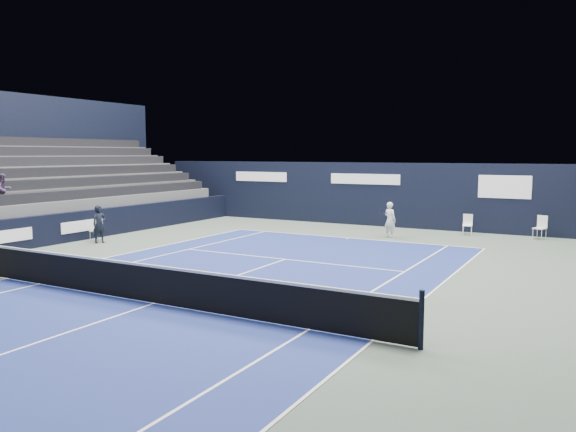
# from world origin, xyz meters

# --- Properties ---
(ground) EXTENTS (48.00, 48.00, 0.00)m
(ground) POSITION_xyz_m (0.00, 2.00, 0.00)
(ground) COLOR #49574E
(ground) RESTS_ON ground
(court_surface) EXTENTS (10.97, 23.77, 0.01)m
(court_surface) POSITION_xyz_m (0.00, 0.00, 0.00)
(court_surface) COLOR navy
(court_surface) RESTS_ON ground
(folding_chair_back_a) EXTENTS (0.45, 0.48, 0.91)m
(folding_chair_back_a) POSITION_xyz_m (4.16, 15.35, 0.61)
(folding_chair_back_a) COLOR white
(folding_chair_back_a) RESTS_ON ground
(folding_chair_back_b) EXTENTS (0.57, 0.56, 0.99)m
(folding_chair_back_b) POSITION_xyz_m (7.09, 15.47, 0.56)
(folding_chair_back_b) COLOR silver
(folding_chair_back_b) RESTS_ON ground
(line_judge_chair) EXTENTS (0.46, 0.45, 0.90)m
(line_judge_chair) POSITION_xyz_m (-8.71, 6.26, 0.52)
(line_judge_chair) COLOR silver
(line_judge_chair) RESTS_ON ground
(line_judge) EXTENTS (0.52, 0.63, 1.50)m
(line_judge) POSITION_xyz_m (-8.20, 5.91, 0.75)
(line_judge) COLOR black
(line_judge) RESTS_ON ground
(court_markings) EXTENTS (11.03, 23.83, 0.00)m
(court_markings) POSITION_xyz_m (0.00, 0.00, 0.01)
(court_markings) COLOR white
(court_markings) RESTS_ON court_surface
(tennis_net) EXTENTS (12.90, 0.10, 1.10)m
(tennis_net) POSITION_xyz_m (0.00, 0.00, 0.51)
(tennis_net) COLOR black
(tennis_net) RESTS_ON ground
(back_sponsor_wall) EXTENTS (26.00, 0.63, 3.10)m
(back_sponsor_wall) POSITION_xyz_m (0.01, 16.50, 1.55)
(back_sponsor_wall) COLOR black
(back_sponsor_wall) RESTS_ON ground
(side_barrier_left) EXTENTS (0.33, 22.00, 1.20)m
(side_barrier_left) POSITION_xyz_m (-9.50, 5.97, 0.60)
(side_barrier_left) COLOR black
(side_barrier_left) RESTS_ON ground
(spectator_stand) EXTENTS (6.00, 18.00, 6.40)m
(spectator_stand) POSITION_xyz_m (-13.27, 6.98, 1.95)
(spectator_stand) COLOR #555557
(spectator_stand) RESTS_ON ground
(tennis_player) EXTENTS (0.64, 0.87, 1.52)m
(tennis_player) POSITION_xyz_m (1.44, 12.88, 0.76)
(tennis_player) COLOR silver
(tennis_player) RESTS_ON ground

